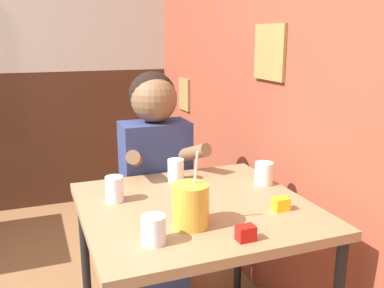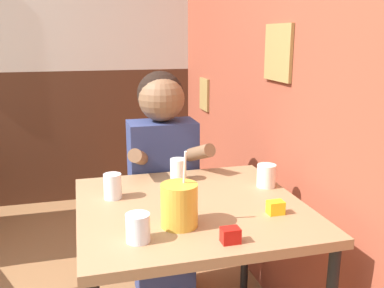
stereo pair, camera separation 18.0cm
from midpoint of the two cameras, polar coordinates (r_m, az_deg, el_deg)
brick_wall_right at (r=2.59m, az=3.10°, el=13.66°), size 0.08×4.44×2.70m
main_table at (r=1.72m, az=-2.55°, el=-10.21°), size 0.88×0.86×0.73m
person_seated at (r=2.22m, az=-7.21°, el=-4.58°), size 0.42×0.42×1.21m
cocktail_pitcher at (r=1.48m, az=-3.71°, el=-8.24°), size 0.13×0.13×0.27m
glass_near_pitcher at (r=1.75m, az=-13.23°, el=-5.91°), size 0.07×0.07×0.10m
glass_center at (r=1.95m, az=-4.83°, el=-3.53°), size 0.07×0.07×0.10m
glass_far_side at (r=1.92m, az=6.94°, el=-3.94°), size 0.08×0.08×0.10m
glass_by_brick at (r=1.39m, az=-8.92°, el=-11.32°), size 0.08×0.08×0.09m
condiment_ketchup at (r=1.41m, az=3.45°, el=-11.84°), size 0.06×0.04×0.05m
condiment_mustard at (r=1.65m, az=8.70°, el=-7.99°), size 0.06×0.04×0.05m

